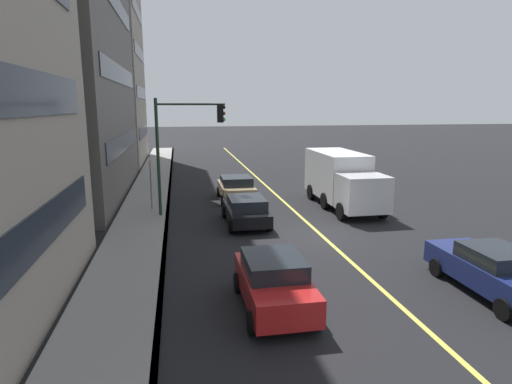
{
  "coord_description": "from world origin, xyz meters",
  "views": [
    {
      "loc": [
        -17.16,
        6.09,
        5.64
      ],
      "look_at": [
        0.94,
        2.77,
        1.88
      ],
      "focal_mm": 29.85,
      "sensor_mm": 36.0,
      "label": 1
    }
  ],
  "objects": [
    {
      "name": "ground",
      "position": [
        0.0,
        0.0,
        0.0
      ],
      "size": [
        200.0,
        200.0,
        0.0
      ],
      "primitive_type": "plane",
      "color": "black"
    },
    {
      "name": "sidewalk_slab",
      "position": [
        0.0,
        7.99,
        0.07
      ],
      "size": [
        80.0,
        2.61,
        0.15
      ],
      "primitive_type": "cube",
      "color": "gray",
      "rests_on": "ground"
    },
    {
      "name": "curb_edge",
      "position": [
        0.0,
        6.77,
        0.07
      ],
      "size": [
        80.0,
        0.16,
        0.15
      ],
      "primitive_type": "cube",
      "color": "slate",
      "rests_on": "ground"
    },
    {
      "name": "lane_stripe_center",
      "position": [
        0.0,
        0.0,
        0.01
      ],
      "size": [
        80.0,
        0.16,
        0.01
      ],
      "primitive_type": "cube",
      "color": "#D8CC4C",
      "rests_on": "ground"
    },
    {
      "name": "building_glass_right",
      "position": [
        27.36,
        15.44,
        12.56
      ],
      "size": [
        12.33,
        11.97,
        25.12
      ],
      "color": "#9E9384",
      "rests_on": "ground"
    },
    {
      "name": "car_navy",
      "position": [
        -6.56,
        -3.15,
        0.75
      ],
      "size": [
        4.61,
        1.89,
        1.47
      ],
      "color": "navy",
      "rests_on": "ground"
    },
    {
      "name": "car_black",
      "position": [
        2.39,
        2.99,
        0.72
      ],
      "size": [
        4.14,
        1.99,
        1.37
      ],
      "color": "black",
      "rests_on": "ground"
    },
    {
      "name": "car_red",
      "position": [
        -6.27,
        3.58,
        0.79
      ],
      "size": [
        3.82,
        1.9,
        1.52
      ],
      "color": "red",
      "rests_on": "ground"
    },
    {
      "name": "car_tan",
      "position": [
        7.88,
        2.72,
        0.75
      ],
      "size": [
        3.84,
        2.1,
        1.44
      ],
      "color": "tan",
      "rests_on": "ground"
    },
    {
      "name": "truck_white",
      "position": [
        5.13,
        -2.89,
        1.61
      ],
      "size": [
        7.21,
        2.46,
        3.02
      ],
      "color": "silver",
      "rests_on": "ground"
    },
    {
      "name": "traffic_light_mast",
      "position": [
        4.4,
        5.83,
        4.06
      ],
      "size": [
        0.28,
        3.48,
        5.99
      ],
      "color": "#1E3823",
      "rests_on": "ground"
    },
    {
      "name": "street_sign_post",
      "position": [
        5.79,
        7.59,
        1.81
      ],
      "size": [
        0.6,
        0.08,
        3.09
      ],
      "color": "slate",
      "rests_on": "ground"
    }
  ]
}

